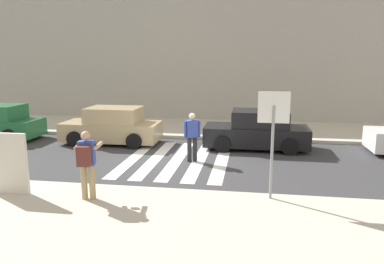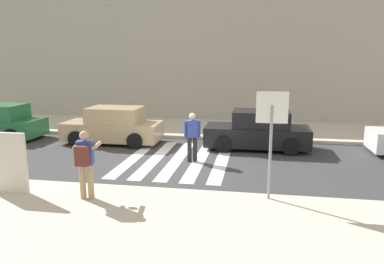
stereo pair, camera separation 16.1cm
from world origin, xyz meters
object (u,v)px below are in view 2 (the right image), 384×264
Objects in this scene: stop_sign at (272,122)px; photographer_with_backpack at (85,159)px; parked_car_tan at (113,126)px; advertising_board at (7,163)px; pedestrian_crossing at (192,134)px; parked_car_black at (258,131)px.

stop_sign is 1.55× the size of photographer_with_backpack.
parked_car_tan is 6.54m from advertising_board.
advertising_board is at bearing 177.85° from photographer_with_backpack.
photographer_with_backpack is at bearing -114.04° from pedestrian_crossing.
parked_car_tan is 2.56× the size of advertising_board.
advertising_board is at bearing -173.79° from stop_sign.
stop_sign reaches higher than parked_car_tan.
parked_car_tan is at bearing 180.00° from parked_car_black.
advertising_board is at bearing -92.68° from parked_car_tan.
photographer_with_backpack is 7.84m from parked_car_black.
parked_car_tan is at bearing 137.63° from stop_sign.
pedestrian_crossing is at bearing 126.03° from stop_sign.
stop_sign is 0.65× the size of parked_car_black.
parked_car_black is at bearing 45.63° from advertising_board.
pedestrian_crossing is 5.90m from advertising_board.
photographer_with_backpack is at bearing -2.15° from advertising_board.
parked_car_tan is (-6.36, 5.81, -1.36)m from stop_sign.
photographer_with_backpack is 1.00× the size of pedestrian_crossing.
parked_car_tan is at bearing 148.88° from pedestrian_crossing.
advertising_board is (-4.12, -4.23, -0.03)m from pedestrian_crossing.
photographer_with_backpack reaches higher than parked_car_black.
photographer_with_backpack is 0.42× the size of parked_car_black.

